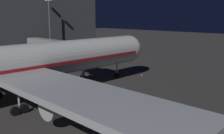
{
  "coord_description": "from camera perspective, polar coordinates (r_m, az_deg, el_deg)",
  "views": [
    {
      "loc": [
        -35.03,
        26.16,
        12.7
      ],
      "look_at": [
        -3.0,
        -6.5,
        3.5
      ],
      "focal_mm": 41.09,
      "sensor_mm": 36.0,
      "label": 1
    }
  ],
  "objects": [
    {
      "name": "jet_bridge",
      "position": [
        57.91,
        -11.12,
        4.4
      ],
      "size": [
        23.28,
        3.4,
        7.42
      ],
      "color": "#9E9E99",
      "rests_on": "ground_plane"
    },
    {
      "name": "traffic_cone_nose_port",
      "position": [
        55.25,
        6.69,
        -1.7
      ],
      "size": [
        0.36,
        0.36,
        0.55
      ],
      "primitive_type": "cone",
      "color": "orange",
      "rests_on": "ground_plane"
    },
    {
      "name": "ground_plane",
      "position": [
        45.53,
        -8.49,
        -4.95
      ],
      "size": [
        320.0,
        320.0,
        0.0
      ],
      "primitive_type": "plane",
      "color": "#383533"
    },
    {
      "name": "airliner_at_gate",
      "position": [
        38.79,
        -21.82,
        0.18
      ],
      "size": [
        58.36,
        57.16,
        17.9
      ],
      "color": "silver",
      "rests_on": "ground_plane"
    },
    {
      "name": "traffic_cone_nose_starboard",
      "position": [
        57.97,
        3.25,
        -1.02
      ],
      "size": [
        0.36,
        0.36,
        0.55
      ],
      "primitive_type": "cone",
      "color": "orange",
      "rests_on": "ground_plane"
    },
    {
      "name": "apron_floodlight_mast",
      "position": [
        71.47,
        -13.67,
        8.88
      ],
      "size": [
        2.9,
        0.5,
        17.13
      ],
      "color": "#59595E",
      "rests_on": "ground_plane"
    }
  ]
}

